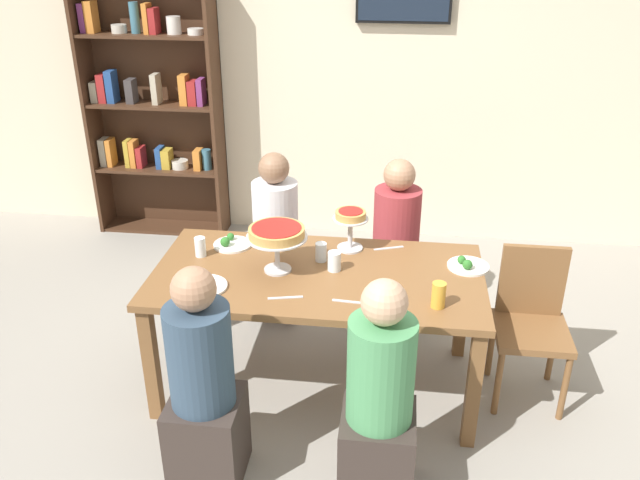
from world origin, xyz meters
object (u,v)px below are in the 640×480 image
at_px(diner_far_right, 395,255).
at_px(salad_plate_far_diner, 467,265).
at_px(diner_far_left, 276,247).
at_px(diner_near_right, 379,409).
at_px(chair_head_east, 531,317).
at_px(salad_plate_near_diner, 203,286).
at_px(diner_near_left, 204,393).
at_px(water_glass_clear_far, 334,261).
at_px(water_glass_clear_near, 200,247).
at_px(bookshelf, 152,102).
at_px(water_glass_clear_spare, 322,252).
at_px(personal_pizza_stand, 350,221).
at_px(beer_glass_amber_tall, 438,295).
at_px(cutlery_fork_far, 389,248).
at_px(cutlery_knife_near, 350,302).
at_px(cutlery_fork_near, 285,298).
at_px(deep_dish_pizza_stand, 277,235).
at_px(dining_table, 318,286).
at_px(salad_plate_spare, 231,243).

xyz_separation_m(diner_far_right, salad_plate_far_diner, (0.40, -0.59, 0.26)).
height_order(diner_far_left, diner_near_right, same).
distance_m(chair_head_east, salad_plate_near_diner, 1.81).
relative_size(diner_far_left, diner_far_right, 1.00).
distance_m(diner_near_left, salad_plate_near_diner, 0.61).
bearing_deg(water_glass_clear_far, water_glass_clear_near, 174.64).
bearing_deg(salad_plate_far_diner, bookshelf, 142.81).
height_order(salad_plate_near_diner, water_glass_clear_spare, water_glass_clear_spare).
height_order(personal_pizza_stand, beer_glass_amber_tall, personal_pizza_stand).
xyz_separation_m(diner_near_left, diner_near_right, (0.81, -0.01, 0.00)).
bearing_deg(diner_near_right, diner_far_right, -1.26).
bearing_deg(diner_near_right, chair_head_east, -42.48).
bearing_deg(diner_far_right, water_glass_clear_spare, -34.00).
bearing_deg(diner_far_right, personal_pizza_stand, -31.04).
height_order(salad_plate_near_diner, salad_plate_far_diner, salad_plate_far_diner).
distance_m(diner_near_right, beer_glass_amber_tall, 0.65).
bearing_deg(salad_plate_far_diner, diner_far_right, 124.12).
relative_size(diner_far_left, cutlery_fork_far, 6.39).
distance_m(personal_pizza_stand, cutlery_knife_near, 0.62).
height_order(chair_head_east, cutlery_fork_near, chair_head_east).
relative_size(deep_dish_pizza_stand, beer_glass_amber_tall, 2.49).
distance_m(diner_near_left, water_glass_clear_far, 1.01).
relative_size(deep_dish_pizza_stand, water_glass_clear_near, 2.92).
bearing_deg(cutlery_knife_near, water_glass_clear_far, 113.67).
distance_m(dining_table, diner_near_left, 0.90).
distance_m(salad_plate_far_diner, water_glass_clear_spare, 0.81).
relative_size(deep_dish_pizza_stand, salad_plate_far_diner, 1.44).
relative_size(diner_far_right, diner_near_left, 1.00).
xyz_separation_m(diner_near_right, personal_pizza_stand, (-0.23, 1.09, 0.43)).
bearing_deg(dining_table, salad_plate_far_diner, 11.26).
relative_size(personal_pizza_stand, water_glass_clear_spare, 2.24).
bearing_deg(water_glass_clear_near, salad_plate_spare, 46.45).
bearing_deg(cutlery_fork_far, diner_far_left, -49.98).
bearing_deg(diner_far_right, chair_head_east, 49.84).
bearing_deg(diner_far_right, dining_table, -28.82).
xyz_separation_m(bookshelf, diner_far_right, (2.05, -1.27, -0.63)).
bearing_deg(cutlery_fork_near, cutlery_fork_far, 38.27).
relative_size(salad_plate_spare, water_glass_clear_near, 1.97).
bearing_deg(salad_plate_near_diner, dining_table, 22.52).
xyz_separation_m(dining_table, water_glass_clear_near, (-0.69, 0.12, 0.14)).
bearing_deg(diner_far_left, cutlery_fork_far, 60.35).
xyz_separation_m(personal_pizza_stand, beer_glass_amber_tall, (0.49, -0.58, -0.11)).
distance_m(diner_near_right, water_glass_clear_far, 0.92).
bearing_deg(beer_glass_amber_tall, cutlery_fork_near, -178.86).
bearing_deg(diner_far_right, deep_dish_pizza_stand, -40.25).
height_order(diner_far_right, cutlery_knife_near, diner_far_right).
height_order(dining_table, salad_plate_near_diner, salad_plate_near_diner).
bearing_deg(water_glass_clear_far, deep_dish_pizza_stand, -172.42).
xyz_separation_m(salad_plate_far_diner, cutlery_fork_far, (-0.44, 0.18, -0.01)).
xyz_separation_m(diner_far_left, diner_near_right, (0.76, -1.55, 0.00)).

